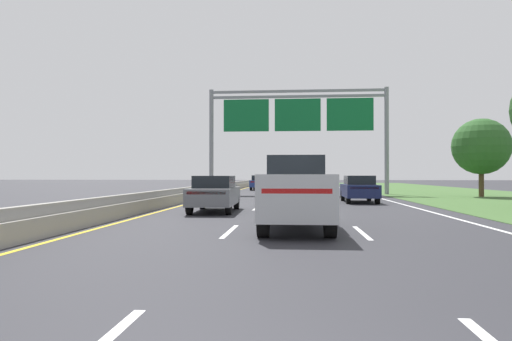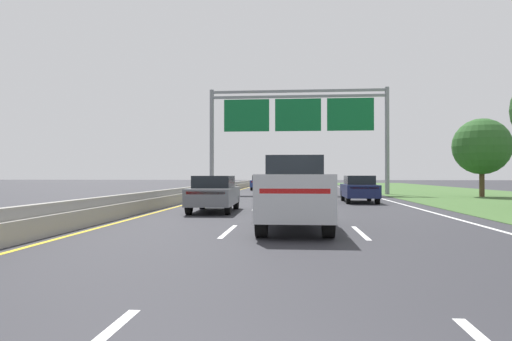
{
  "view_description": "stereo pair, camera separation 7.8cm",
  "coord_description": "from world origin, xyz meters",
  "px_view_note": "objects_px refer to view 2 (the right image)",
  "views": [
    {
      "loc": [
        -0.04,
        -2.2,
        1.6
      ],
      "look_at": [
        -2.31,
        24.88,
        1.88
      ],
      "focal_mm": 31.58,
      "sensor_mm": 36.0,
      "label": 1
    },
    {
      "loc": [
        0.04,
        -2.19,
        1.6
      ],
      "look_at": [
        -2.31,
        24.88,
        1.88
      ],
      "focal_mm": 31.58,
      "sensor_mm": 36.0,
      "label": 2
    }
  ],
  "objects_px": {
    "car_blue_left_lane_sedan": "(261,182)",
    "car_navy_right_lane_sedan": "(359,188)",
    "overhead_sign_gantry": "(298,119)",
    "car_white_centre_lane_sedan": "(294,183)",
    "roadside_tree_mid": "(482,147)",
    "car_grey_left_lane_sedan": "(214,193)",
    "pickup_truck_silver": "(295,193)",
    "car_red_right_lane_sedan": "(325,181)"
  },
  "relations": [
    {
      "from": "car_white_centre_lane_sedan",
      "to": "roadside_tree_mid",
      "type": "bearing_deg",
      "value": -132.23
    },
    {
      "from": "car_red_right_lane_sedan",
      "to": "car_grey_left_lane_sedan",
      "type": "relative_size",
      "value": 0.99
    },
    {
      "from": "pickup_truck_silver",
      "to": "car_white_centre_lane_sedan",
      "type": "relative_size",
      "value": 1.22
    },
    {
      "from": "overhead_sign_gantry",
      "to": "roadside_tree_mid",
      "type": "xyz_separation_m",
      "value": [
        13.34,
        -3.78,
        -2.62
      ]
    },
    {
      "from": "car_blue_left_lane_sedan",
      "to": "roadside_tree_mid",
      "type": "distance_m",
      "value": 22.38
    },
    {
      "from": "overhead_sign_gantry",
      "to": "car_grey_left_lane_sedan",
      "type": "xyz_separation_m",
      "value": [
        -3.78,
        -18.45,
        -5.49
      ]
    },
    {
      "from": "pickup_truck_silver",
      "to": "car_grey_left_lane_sedan",
      "type": "bearing_deg",
      "value": 30.31
    },
    {
      "from": "car_navy_right_lane_sedan",
      "to": "roadside_tree_mid",
      "type": "bearing_deg",
      "value": -52.95
    },
    {
      "from": "car_grey_left_lane_sedan",
      "to": "roadside_tree_mid",
      "type": "bearing_deg",
      "value": -50.72
    },
    {
      "from": "car_red_right_lane_sedan",
      "to": "car_navy_right_lane_sedan",
      "type": "distance_m",
      "value": 29.5
    },
    {
      "from": "car_blue_left_lane_sedan",
      "to": "roadside_tree_mid",
      "type": "xyz_separation_m",
      "value": [
        17.25,
        -13.97,
        2.87
      ]
    },
    {
      "from": "overhead_sign_gantry",
      "to": "car_white_centre_lane_sedan",
      "type": "xyz_separation_m",
      "value": [
        -0.37,
        8.22,
        -5.49
      ]
    },
    {
      "from": "pickup_truck_silver",
      "to": "overhead_sign_gantry",
      "type": "bearing_deg",
      "value": -0.77
    },
    {
      "from": "car_white_centre_lane_sedan",
      "to": "pickup_truck_silver",
      "type": "bearing_deg",
      "value": 179.14
    },
    {
      "from": "car_white_centre_lane_sedan",
      "to": "roadside_tree_mid",
      "type": "distance_m",
      "value": 18.44
    },
    {
      "from": "car_red_right_lane_sedan",
      "to": "roadside_tree_mid",
      "type": "relative_size",
      "value": 0.77
    },
    {
      "from": "car_red_right_lane_sedan",
      "to": "car_blue_left_lane_sedan",
      "type": "xyz_separation_m",
      "value": [
        -7.33,
        -8.28,
        0.0
      ]
    },
    {
      "from": "car_grey_left_lane_sedan",
      "to": "roadside_tree_mid",
      "type": "xyz_separation_m",
      "value": [
        17.11,
        14.67,
        2.87
      ]
    },
    {
      "from": "car_blue_left_lane_sedan",
      "to": "roadside_tree_mid",
      "type": "bearing_deg",
      "value": -127.36
    },
    {
      "from": "pickup_truck_silver",
      "to": "car_blue_left_lane_sedan",
      "type": "relative_size",
      "value": 1.21
    },
    {
      "from": "pickup_truck_silver",
      "to": "car_red_right_lane_sedan",
      "type": "relative_size",
      "value": 1.22
    },
    {
      "from": "overhead_sign_gantry",
      "to": "pickup_truck_silver",
      "type": "relative_size",
      "value": 2.79
    },
    {
      "from": "car_white_centre_lane_sedan",
      "to": "car_blue_left_lane_sedan",
      "type": "bearing_deg",
      "value": 59.81
    },
    {
      "from": "car_white_centre_lane_sedan",
      "to": "car_grey_left_lane_sedan",
      "type": "relative_size",
      "value": 1.0
    },
    {
      "from": "car_red_right_lane_sedan",
      "to": "car_grey_left_lane_sedan",
      "type": "xyz_separation_m",
      "value": [
        -7.2,
        -36.92,
        0.0
      ]
    },
    {
      "from": "pickup_truck_silver",
      "to": "car_navy_right_lane_sedan",
      "type": "distance_m",
      "value": 13.9
    },
    {
      "from": "pickup_truck_silver",
      "to": "roadside_tree_mid",
      "type": "distance_m",
      "value": 24.86
    },
    {
      "from": "car_grey_left_lane_sedan",
      "to": "car_blue_left_lane_sedan",
      "type": "bearing_deg",
      "value": -1.05
    },
    {
      "from": "car_blue_left_lane_sedan",
      "to": "car_navy_right_lane_sedan",
      "type": "xyz_separation_m",
      "value": [
        7.41,
        -21.23,
        0.0
      ]
    },
    {
      "from": "pickup_truck_silver",
      "to": "roadside_tree_mid",
      "type": "relative_size",
      "value": 0.94
    },
    {
      "from": "pickup_truck_silver",
      "to": "car_blue_left_lane_sedan",
      "type": "height_order",
      "value": "pickup_truck_silver"
    },
    {
      "from": "car_blue_left_lane_sedan",
      "to": "pickup_truck_silver",
      "type": "bearing_deg",
      "value": -172.35
    },
    {
      "from": "overhead_sign_gantry",
      "to": "car_navy_right_lane_sedan",
      "type": "height_order",
      "value": "overhead_sign_gantry"
    },
    {
      "from": "car_grey_left_lane_sedan",
      "to": "car_navy_right_lane_sedan",
      "type": "xyz_separation_m",
      "value": [
        7.28,
        7.41,
        0.0
      ]
    },
    {
      "from": "car_white_centre_lane_sedan",
      "to": "car_navy_right_lane_sedan",
      "type": "distance_m",
      "value": 19.64
    },
    {
      "from": "car_red_right_lane_sedan",
      "to": "car_blue_left_lane_sedan",
      "type": "distance_m",
      "value": 11.06
    },
    {
      "from": "overhead_sign_gantry",
      "to": "car_white_centre_lane_sedan",
      "type": "distance_m",
      "value": 9.89
    },
    {
      "from": "pickup_truck_silver",
      "to": "car_navy_right_lane_sedan",
      "type": "xyz_separation_m",
      "value": [
        3.77,
        13.38,
        -0.26
      ]
    },
    {
      "from": "pickup_truck_silver",
      "to": "car_red_right_lane_sedan",
      "type": "bearing_deg",
      "value": -5.05
    },
    {
      "from": "car_blue_left_lane_sedan",
      "to": "car_navy_right_lane_sedan",
      "type": "height_order",
      "value": "same"
    },
    {
      "from": "car_red_right_lane_sedan",
      "to": "car_navy_right_lane_sedan",
      "type": "bearing_deg",
      "value": 179.62
    },
    {
      "from": "pickup_truck_silver",
      "to": "car_blue_left_lane_sedan",
      "type": "distance_m",
      "value": 34.8
    }
  ]
}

